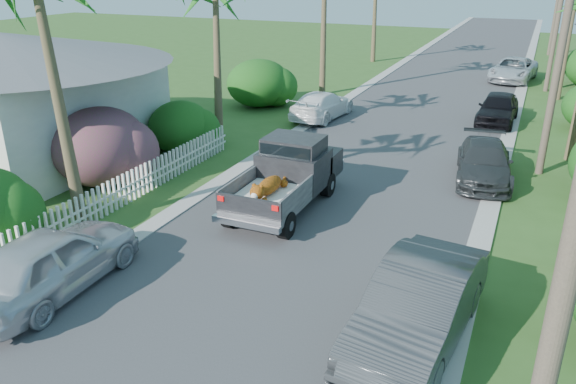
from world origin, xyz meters
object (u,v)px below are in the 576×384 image
at_px(parked_car_rm, 484,162).
at_px(parked_car_ln, 51,261).
at_px(parked_car_rn, 418,307).
at_px(parked_car_rd, 513,70).
at_px(utility_pole_b, 563,40).
at_px(parked_car_lf, 322,105).
at_px(utility_pole_c, 560,8).
at_px(house_left, 7,101).
at_px(pickup_truck, 290,173).
at_px(parked_car_rf, 498,108).

height_order(parked_car_rm, parked_car_ln, parked_car_ln).
xyz_separation_m(parked_car_rn, parked_car_rm, (0.22, 9.80, -0.16)).
bearing_deg(parked_car_rd, utility_pole_b, -76.48).
distance_m(parked_car_rd, utility_pole_b, 17.95).
relative_size(parked_car_lf, utility_pole_c, 0.49).
height_order(parked_car_ln, utility_pole_b, utility_pole_b).
bearing_deg(utility_pole_b, parked_car_rn, -100.03).
relative_size(utility_pole_b, utility_pole_c, 1.00).
bearing_deg(utility_pole_b, house_left, -162.12).
height_order(parked_car_lf, house_left, house_left).
height_order(parked_car_rn, house_left, house_left).
bearing_deg(pickup_truck, parked_car_rd, 77.96).
distance_m(parked_car_lf, utility_pole_c, 15.23).
distance_m(parked_car_rn, house_left, 17.48).
xyz_separation_m(pickup_truck, parked_car_rf, (5.00, 12.48, -0.32)).
distance_m(parked_car_rd, parked_car_ln, 31.18).
xyz_separation_m(pickup_truck, parked_car_ln, (-2.86, -6.74, -0.25)).
bearing_deg(parked_car_rf, house_left, -141.31).
relative_size(parked_car_rd, parked_car_ln, 1.13).
relative_size(house_left, utility_pole_b, 1.00).
bearing_deg(parked_car_rm, utility_pole_b, 32.86).
distance_m(parked_car_rf, parked_car_ln, 20.76).
distance_m(pickup_truck, parked_car_ln, 7.33).
xyz_separation_m(parked_car_rm, utility_pole_b, (1.78, 1.50, 3.97)).
bearing_deg(house_left, parked_car_rd, 54.66).
bearing_deg(parked_car_lf, parked_car_ln, 94.67).
height_order(house_left, utility_pole_c, utility_pole_c).
relative_size(parked_car_rd, parked_car_lf, 1.15).
xyz_separation_m(parked_car_rm, house_left, (-16.82, -4.50, 1.49)).
distance_m(parked_car_rd, utility_pole_c, 5.00).
bearing_deg(parked_car_lf, utility_pole_c, -126.28).
bearing_deg(parked_car_rm, parked_car_lf, 138.27).
xyz_separation_m(parked_car_rf, parked_car_lf, (-7.73, -2.48, -0.06)).
bearing_deg(utility_pole_b, parked_car_rd, 96.55).
height_order(parked_car_rn, parked_car_lf, parked_car_rn).
bearing_deg(parked_car_rd, pickup_truck, -95.08).
distance_m(pickup_truck, parked_car_rf, 13.45).
distance_m(parked_car_rf, parked_car_rd, 10.96).
distance_m(parked_car_ln, utility_pole_c, 29.72).
relative_size(pickup_truck, parked_car_rd, 1.01).
relative_size(parked_car_rd, utility_pole_b, 0.56).
distance_m(parked_car_rf, house_left, 20.80).
bearing_deg(parked_car_rf, parked_car_rm, -86.61).
distance_m(house_left, utility_pole_b, 19.70).
bearing_deg(parked_car_ln, pickup_truck, -114.40).
bearing_deg(parked_car_rf, parked_car_rd, 91.81).
height_order(parked_car_rn, utility_pole_b, utility_pole_b).
height_order(pickup_truck, parked_car_rf, pickup_truck).
bearing_deg(utility_pole_b, utility_pole_c, 90.00).
distance_m(parked_car_rf, utility_pole_c, 9.61).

